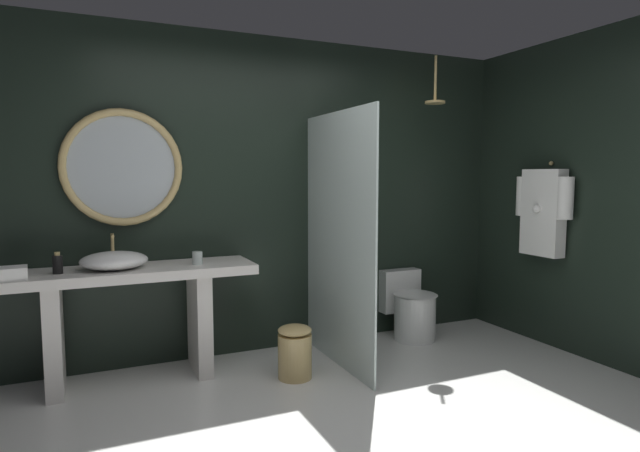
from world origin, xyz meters
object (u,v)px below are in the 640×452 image
Objects in this scene: rain_shower_head at (435,96)px; round_wall_mirror at (123,168)px; waste_bin at (295,351)px; folded_hand_towel at (8,274)px; soap_dispenser at (58,264)px; vessel_sink at (114,260)px; hanging_bathrobe at (543,209)px; tumbler_cup at (197,258)px; toilet at (409,308)px.

round_wall_mirror is at bearing 173.40° from rain_shower_head.
folded_hand_towel is at bearing 171.30° from waste_bin.
vessel_sink is at bearing 2.00° from soap_dispenser.
waste_bin is at bearing -8.70° from folded_hand_towel.
rain_shower_head is at bearing 142.76° from hanging_bathrobe.
tumbler_cup is at bearing -0.84° from soap_dispenser.
hanging_bathrobe is 1.44m from toilet.
soap_dispenser is at bearing -178.28° from toilet.
hanging_bathrobe is at bearing -4.68° from waste_bin.
soap_dispenser is 0.25× the size of toilet.
rain_shower_head is 2.48m from waste_bin.
rain_shower_head is (3.00, -0.02, 1.27)m from soap_dispenser.
hanging_bathrobe reaches higher than folded_hand_towel.
vessel_sink reaches higher than soap_dispenser.
vessel_sink is 1.10× the size of rain_shower_head.
round_wall_mirror is 1.05m from folded_hand_towel.
round_wall_mirror reaches higher than folded_hand_towel.
tumbler_cup is 0.12× the size of hanging_bathrobe.
hanging_bathrobe is 2.04× the size of waste_bin.
hanging_bathrobe is 1.35× the size of toilet.
vessel_sink is 2.57m from toilet.
hanging_bathrobe is at bearing -14.51° from round_wall_mirror.
tumbler_cup reaches higher than toilet.
round_wall_mirror is (0.44, 0.27, 0.64)m from soap_dispenser.
folded_hand_towel is (-3.11, -0.20, 0.59)m from toilet.
round_wall_mirror is 3.41m from hanging_bathrobe.
toilet reaches higher than waste_bin.
soap_dispenser is at bearing -178.00° from vessel_sink.
rain_shower_head reaches higher than folded_hand_towel.
vessel_sink is at bearing 177.41° from tumbler_cup.
soap_dispenser is (-0.92, 0.01, 0.02)m from tumbler_cup.
folded_hand_towel is at bearing 173.50° from hanging_bathrobe.
soap_dispenser reaches higher than waste_bin.
folded_hand_towel reaches higher than waste_bin.
vessel_sink is at bearing -178.32° from toilet.
hanging_bathrobe is (3.28, -0.85, -0.34)m from round_wall_mirror.
round_wall_mirror is 3.98× the size of folded_hand_towel.
round_wall_mirror reaches higher than toilet.
vessel_sink is at bearing 170.13° from hanging_bathrobe.
toilet is at bearing 2.94° from tumbler_cup.
rain_shower_head is 0.68× the size of toilet.
round_wall_mirror reaches higher than vessel_sink.
vessel_sink is 0.70m from round_wall_mirror.
round_wall_mirror reaches higher than tumbler_cup.
round_wall_mirror is at bearing 165.49° from hanging_bathrobe.
soap_dispenser is at bearing 23.65° from folded_hand_towel.
waste_bin is at bearing -165.67° from rain_shower_head.
rain_shower_head is (2.08, -0.01, 1.29)m from tumbler_cup.
vessel_sink is 1.42m from waste_bin.
round_wall_mirror reaches higher than hanging_bathrobe.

